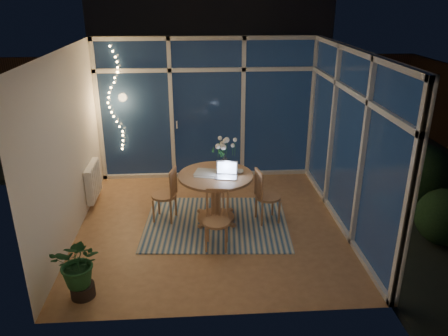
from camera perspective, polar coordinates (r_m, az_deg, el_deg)
The scene contains 25 objects.
floor at distance 6.71m, azimuth -1.48°, elevation -7.48°, with size 4.00×4.00×0.00m, color #91623F.
ceiling at distance 5.88m, azimuth -1.73°, elevation 15.16°, with size 4.00×4.00×0.00m, color silver.
wall_back at distance 8.09m, azimuth -2.19°, elevation 7.68°, with size 4.00×0.04×2.60m, color white.
wall_front at distance 4.33m, azimuth -0.48°, elevation -5.51°, with size 4.00×0.04×2.60m, color white.
wall_left at distance 6.42m, azimuth -19.75°, elevation 2.52°, with size 0.04×4.00×2.60m, color white.
wall_right at distance 6.56m, azimuth 16.18°, elevation 3.35°, with size 0.04×4.00×2.60m, color white.
window_wall_back at distance 8.05m, azimuth -2.18°, elevation 7.61°, with size 4.00×0.10×2.60m, color silver.
window_wall_right at distance 6.54m, azimuth 15.85°, elevation 3.35°, with size 0.10×4.00×2.60m, color silver.
radiator at distance 7.53m, azimuth -16.74°, elevation -1.63°, with size 0.10×0.70×0.58m, color white.
fairy_lights at distance 8.04m, azimuth -14.16°, elevation 8.60°, with size 0.24×0.10×1.85m, color #F1B560, non-canonical shape.
garden_patio at distance 11.37m, azimuth -0.05°, elevation 4.82°, with size 12.00×6.00×0.10m, color black.
garden_fence at distance 11.59m, azimuth -2.73°, elevation 10.04°, with size 11.00×0.08×1.80m, color #312212.
neighbour_roof at distance 14.38m, azimuth -1.87°, elevation 17.62°, with size 7.00×3.00×2.20m, color #32353C.
garden_shrubs at distance 9.68m, azimuth -7.14°, elevation 4.72°, with size 0.90×0.90×0.90m, color black.
rug at distance 6.76m, azimuth -1.01°, elevation -7.15°, with size 2.16×1.73×0.01m, color beige.
dining_table at distance 6.67m, azimuth -1.07°, elevation -3.90°, with size 1.13×1.13×0.77m, color #976644.
chair_left at distance 6.73m, azimuth -7.85°, elevation -3.40°, with size 0.40×0.40×0.87m, color #976644.
chair_right at distance 6.66m, azimuth 5.77°, elevation -3.59°, with size 0.40×0.40×0.87m, color #976644.
chair_front at distance 5.95m, azimuth -0.98°, elevation -6.90°, with size 0.39×0.39×0.85m, color #976644.
laptop at distance 6.37m, azimuth 0.28°, elevation -0.28°, with size 0.32×0.27×0.23m, color silver, non-canonical shape.
flower_vase at distance 6.68m, azimuth 0.06°, elevation 0.69°, with size 0.20×0.20×0.21m, color white.
bowl at distance 6.58m, azimuth 1.90°, elevation -0.47°, with size 0.15×0.15×0.04m, color silver.
newspapers at distance 6.54m, azimuth -2.05°, elevation -0.71°, with size 0.40×0.30×0.01m, color silver.
phone at distance 6.47m, azimuth 0.17°, elevation -0.97°, with size 0.11×0.06×0.01m, color black.
potted_plant at distance 5.35m, azimuth -18.34°, elevation -12.38°, with size 0.54×0.47×0.76m, color #1B4C25.
Camera 1 is at (-0.22, -5.83, 3.30)m, focal length 35.00 mm.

